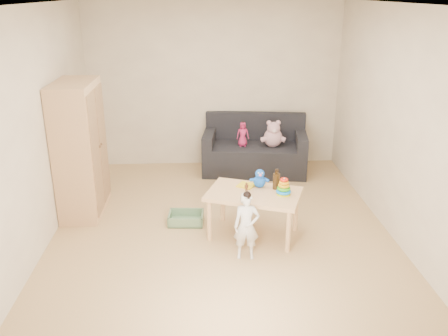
{
  "coord_description": "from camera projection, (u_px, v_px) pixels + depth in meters",
  "views": [
    {
      "loc": [
        -0.25,
        -5.26,
        2.73
      ],
      "look_at": [
        0.05,
        0.25,
        0.65
      ],
      "focal_mm": 38.0,
      "sensor_mm": 36.0,
      "label": 1
    }
  ],
  "objects": [
    {
      "name": "wardrobe",
      "position": [
        80.0,
        149.0,
        5.96
      ],
      "size": [
        0.47,
        0.94,
        1.7
      ],
      "primitive_type": "cube",
      "color": "tan",
      "rests_on": "ground"
    },
    {
      "name": "sofa",
      "position": [
        254.0,
        158.0,
        7.52
      ],
      "size": [
        1.68,
        1.0,
        0.45
      ],
      "primitive_type": "cube",
      "rotation": [
        0.0,
        0.0,
        -0.13
      ],
      "color": "black",
      "rests_on": "ground"
    },
    {
      "name": "blue_plush",
      "position": [
        260.0,
        178.0,
        5.55
      ],
      "size": [
        0.24,
        0.23,
        0.23
      ],
      "primitive_type": null,
      "rotation": [
        0.0,
        0.0,
        -0.63
      ],
      "color": "blue",
      "rests_on": "play_table"
    },
    {
      "name": "pink_bear",
      "position": [
        273.0,
        136.0,
        7.3
      ],
      "size": [
        0.39,
        0.36,
        0.35
      ],
      "primitive_type": null,
      "rotation": [
        0.0,
        0.0,
        -0.4
      ],
      "color": "#CA95A6",
      "rests_on": "sofa"
    },
    {
      "name": "play_table",
      "position": [
        253.0,
        214.0,
        5.53
      ],
      "size": [
        1.21,
        0.98,
        0.55
      ],
      "primitive_type": "cube",
      "rotation": [
        0.0,
        0.0,
        -0.35
      ],
      "color": "#EBC281",
      "rests_on": "ground"
    },
    {
      "name": "brown_bottle",
      "position": [
        276.0,
        181.0,
        5.5
      ],
      "size": [
        0.08,
        0.08,
        0.24
      ],
      "color": "black",
      "rests_on": "play_table"
    },
    {
      "name": "storage_bin",
      "position": [
        186.0,
        218.0,
        5.9
      ],
      "size": [
        0.45,
        0.35,
        0.13
      ],
      "primitive_type": null,
      "rotation": [
        0.0,
        0.0,
        -0.07
      ],
      "color": "#618560",
      "rests_on": "ground"
    },
    {
      "name": "yellow_book",
      "position": [
        246.0,
        185.0,
        5.62
      ],
      "size": [
        0.25,
        0.25,
        0.01
      ],
      "primitive_type": "cube",
      "rotation": [
        0.0,
        0.0,
        -0.54
      ],
      "color": "yellow",
      "rests_on": "play_table"
    },
    {
      "name": "room",
      "position": [
        221.0,
        123.0,
        5.43
      ],
      "size": [
        4.5,
        4.5,
        4.5
      ],
      "color": "tan",
      "rests_on": "ground"
    },
    {
      "name": "ring_stacker",
      "position": [
        284.0,
        188.0,
        5.35
      ],
      "size": [
        0.17,
        0.17,
        0.2
      ],
      "color": "#C7DB0B",
      "rests_on": "play_table"
    },
    {
      "name": "doll",
      "position": [
        243.0,
        134.0,
        7.31
      ],
      "size": [
        0.19,
        0.13,
        0.38
      ],
      "primitive_type": "imported",
      "rotation": [
        0.0,
        0.0,
        0.02
      ],
      "color": "#C2245D",
      "rests_on": "sofa"
    },
    {
      "name": "toddler",
      "position": [
        246.0,
        227.0,
        5.03
      ],
      "size": [
        0.28,
        0.2,
        0.74
      ],
      "primitive_type": "imported",
      "rotation": [
        0.0,
        0.0,
        -0.07
      ],
      "color": "silver",
      "rests_on": "ground"
    },
    {
      "name": "wooden_figure",
      "position": [
        247.0,
        187.0,
        5.46
      ],
      "size": [
        0.05,
        0.04,
        0.1
      ],
      "primitive_type": null,
      "rotation": [
        0.0,
        0.0,
        -0.24
      ],
      "color": "brown",
      "rests_on": "play_table"
    }
  ]
}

